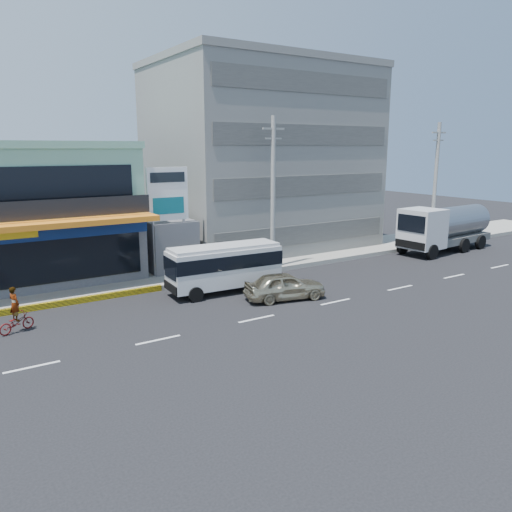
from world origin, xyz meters
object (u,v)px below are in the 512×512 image
Objects in this scene: shop_building at (23,215)px; motorcycle_rider at (16,317)px; concrete_building at (261,161)px; minibus at (224,264)px; sedan at (285,286)px; utility_pole_near at (273,193)px; billboard at (168,200)px; tanker_truck at (443,227)px; utility_pole_far at (435,184)px; satellite_dish at (165,218)px.

shop_building is 10.38m from motorcycle_rider.
minibus is at bearing -131.73° from concrete_building.
shop_building is at bearing 55.32° from sedan.
shop_building is 15.50m from utility_pole_near.
billboard reaches higher than tanker_truck.
utility_pole_near reaches higher than motorcycle_rider.
utility_pole_far is at bearing 61.03° from tanker_truck.
satellite_dish is at bearing 170.71° from utility_pole_far.
shop_building is at bearing 167.69° from utility_pole_far.
minibus is 1.49× the size of sedan.
sedan is (-19.00, -5.54, -4.40)m from utility_pole_far.
concrete_building is at bearing 147.65° from utility_pole_far.
sedan is at bearing -118.04° from concrete_building.
satellite_dish is 12.32m from motorcycle_rider.
sedan is 18.35m from tanker_truck.
billboard is at bearing 27.45° from motorcycle_rider.
tanker_truck is (20.95, -5.50, -1.67)m from satellite_dish.
motorcycle_rider is (-31.93, -3.10, -4.46)m from utility_pole_far.
motorcycle_rider is (-12.93, 2.44, -0.06)m from sedan.
satellite_dish is 0.15× the size of utility_pole_near.
satellite_dish is (8.00, -2.95, -0.42)m from shop_building.
utility_pole_far reaches higher than motorcycle_rider.
billboard is 3.30× the size of motorcycle_rider.
motorcycle_rider is (-9.93, -6.70, -2.89)m from satellite_dish.
utility_pole_near is at bearing 11.01° from motorcycle_rider.
sedan is at bearing -56.09° from minibus.
utility_pole_near is (-4.00, -7.60, -1.85)m from concrete_building.
concrete_building is at bearing 3.35° from shop_building.
utility_pole_far reaches higher than tanker_truck.
utility_pole_near is at bearing 180.00° from utility_pole_far.
concrete_building is 8.79m from utility_pole_near.
concrete_building reaches higher than billboard.
concrete_building is 1.60× the size of utility_pole_far.
utility_pole_near reaches higher than tanker_truck.
utility_pole_far is (22.00, -3.60, 1.57)m from satellite_dish.
shop_building is 1.89× the size of minibus.
utility_pole_near is at bearing -30.96° from satellite_dish.
sedan is (-3.00, -5.54, -4.40)m from utility_pole_near.
tanker_truck is (21.45, -3.70, -3.02)m from billboard.
concrete_building is at bearing 48.27° from minibus.
tanker_truck is at bearing -7.26° from utility_pole_near.
utility_pole_near is at bearing -25.06° from shop_building.
utility_pole_near is 15.41m from tanker_truck.
satellite_dish reaches higher than motorcycle_rider.
utility_pole_far is 1.09× the size of tanker_truck.
billboard is at bearing 38.50° from sedan.
concrete_building reaches higher than utility_pole_far.
shop_building reaches higher than billboard.
billboard is 0.75× the size of tanker_truck.
billboard is at bearing 170.20° from tanker_truck.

